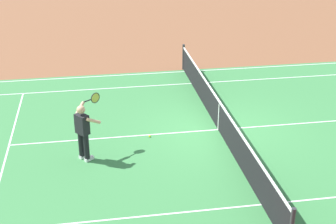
% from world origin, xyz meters
% --- Properties ---
extents(ground_plane, '(60.00, 60.00, 0.00)m').
position_xyz_m(ground_plane, '(0.00, 0.00, 0.00)').
color(ground_plane, brown).
extents(court_slab, '(24.20, 11.40, 0.00)m').
position_xyz_m(court_slab, '(0.00, 0.00, 0.00)').
color(court_slab, '#387A42').
rests_on(court_slab, ground_plane).
extents(court_line_markings, '(23.85, 11.05, 0.01)m').
position_xyz_m(court_line_markings, '(0.00, 0.00, 0.00)').
color(court_line_markings, white).
rests_on(court_line_markings, ground_plane).
extents(tennis_net, '(0.10, 11.70, 1.08)m').
position_xyz_m(tennis_net, '(0.00, 0.00, 0.49)').
color(tennis_net, '#2D2D33').
rests_on(tennis_net, ground_plane).
extents(tennis_player_near, '(0.75, 1.08, 1.70)m').
position_xyz_m(tennis_player_near, '(4.17, 1.18, 0.93)').
color(tennis_player_near, black).
rests_on(tennis_player_near, ground_plane).
extents(tennis_ball, '(0.07, 0.07, 0.07)m').
position_xyz_m(tennis_ball, '(2.21, 0.15, 0.03)').
color(tennis_ball, '#CCE01E').
rests_on(tennis_ball, ground_plane).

